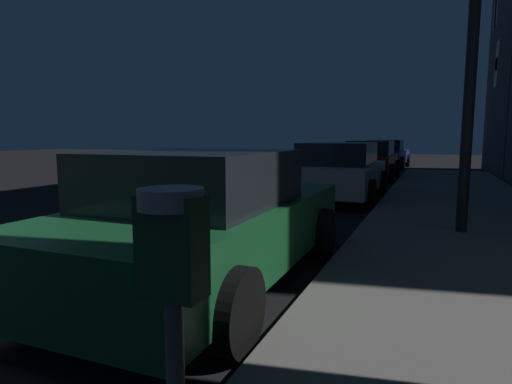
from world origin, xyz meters
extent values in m
cube|color=#1E4728|center=(4.37, -1.00, 1.26)|extent=(0.19, 0.11, 0.30)
cylinder|color=#999EA5|center=(4.37, -1.00, 1.40)|extent=(0.19, 0.19, 0.06)
cube|color=black|center=(4.31, -1.00, 1.30)|extent=(0.01, 0.08, 0.11)
cube|color=#19592D|center=(2.85, 1.96, 0.57)|extent=(1.88, 4.31, 0.64)
cube|color=#1E2328|center=(2.85, 1.72, 1.15)|extent=(1.64, 1.99, 0.56)
cylinder|color=black|center=(1.91, 3.28, 0.33)|extent=(0.23, 0.66, 0.66)
cylinder|color=black|center=(3.77, 3.30, 0.33)|extent=(0.23, 0.66, 0.66)
cylinder|color=black|center=(1.93, 0.62, 0.33)|extent=(0.23, 0.66, 0.66)
cylinder|color=black|center=(3.79, 0.63, 0.33)|extent=(0.23, 0.66, 0.66)
cube|color=#B7B7BF|center=(2.85, 8.75, 0.57)|extent=(1.92, 4.16, 0.64)
cube|color=#1E2328|center=(2.85, 8.64, 1.15)|extent=(1.68, 2.11, 0.56)
cylinder|color=black|center=(1.89, 10.02, 0.33)|extent=(0.23, 0.66, 0.66)
cylinder|color=black|center=(3.79, 10.04, 0.33)|extent=(0.23, 0.66, 0.66)
cylinder|color=black|center=(1.91, 7.46, 0.33)|extent=(0.23, 0.66, 0.66)
cylinder|color=black|center=(3.81, 7.47, 0.33)|extent=(0.23, 0.66, 0.66)
cube|color=maroon|center=(2.85, 14.65, 0.57)|extent=(1.75, 4.52, 0.64)
cube|color=#1E2328|center=(2.85, 14.67, 1.15)|extent=(1.53, 2.47, 0.56)
cylinder|color=black|center=(1.97, 16.04, 0.33)|extent=(0.23, 0.66, 0.66)
cylinder|color=black|center=(3.70, 16.06, 0.33)|extent=(0.23, 0.66, 0.66)
cylinder|color=black|center=(2.00, 13.25, 0.33)|extent=(0.23, 0.66, 0.66)
cylinder|color=black|center=(3.73, 13.27, 0.33)|extent=(0.23, 0.66, 0.66)
cube|color=navy|center=(2.85, 20.74, 0.57)|extent=(1.99, 4.54, 0.64)
cube|color=#1E2328|center=(2.84, 20.61, 1.15)|extent=(1.67, 2.37, 0.56)
cylinder|color=black|center=(2.02, 22.16, 0.33)|extent=(0.25, 0.67, 0.66)
cylinder|color=black|center=(3.81, 22.08, 0.33)|extent=(0.25, 0.67, 0.66)
cylinder|color=black|center=(1.89, 19.40, 0.33)|extent=(0.25, 0.67, 0.66)
cylinder|color=black|center=(3.68, 19.32, 0.33)|extent=(0.25, 0.67, 0.66)
cylinder|color=black|center=(5.50, 5.03, 2.85)|extent=(0.16, 0.16, 5.40)
cube|color=#F2D17F|center=(7.32, 20.05, 6.95)|extent=(0.06, 0.90, 1.20)
cube|color=#F2D17F|center=(7.32, 18.65, 4.24)|extent=(0.06, 0.90, 1.20)
cube|color=#F2D17F|center=(7.32, 20.36, 6.96)|extent=(0.06, 0.90, 1.20)
cube|color=#F2D17F|center=(7.32, 18.55, 4.91)|extent=(0.06, 0.90, 1.20)
camera|label=1|loc=(5.05, -2.01, 1.57)|focal=29.84mm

